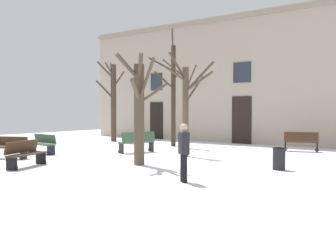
# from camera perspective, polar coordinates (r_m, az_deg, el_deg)

# --- Properties ---
(ground_plane) EXTENTS (37.14, 37.14, 0.00)m
(ground_plane) POSITION_cam_1_polar(r_m,az_deg,el_deg) (15.81, -3.82, -4.84)
(ground_plane) COLOR white
(building_facade) EXTENTS (23.21, 0.60, 7.64)m
(building_facade) POSITION_cam_1_polar(r_m,az_deg,el_deg) (23.42, 10.70, 6.99)
(building_facade) COLOR tan
(building_facade) RESTS_ON ground
(tree_foreground) EXTENTS (2.26, 1.85, 4.58)m
(tree_foreground) POSITION_cam_1_polar(r_m,az_deg,el_deg) (16.63, 2.70, 3.37)
(tree_foreground) COLOR #4C3D2D
(tree_foreground) RESTS_ON ground
(tree_left_of_center) EXTENTS (1.28, 1.47, 3.95)m
(tree_left_of_center) POSITION_cam_1_polar(r_m,az_deg,el_deg) (13.96, -4.26, 2.56)
(tree_left_of_center) COLOR #4C3D2D
(tree_left_of_center) RESTS_ON ground
(tree_center) EXTENTS (1.73, 2.57, 6.19)m
(tree_center) POSITION_cam_1_polar(r_m,az_deg,el_deg) (21.09, 0.68, 4.94)
(tree_center) COLOR #382B1E
(tree_center) RESTS_ON ground
(tree_near_facade) EXTENTS (2.05, 2.02, 5.12)m
(tree_near_facade) POSITION_cam_1_polar(r_m,az_deg,el_deg) (24.61, -8.07, 3.81)
(tree_near_facade) COLOR #423326
(tree_near_facade) RESTS_ON ground
(litter_bin) EXTENTS (0.44, 0.44, 0.74)m
(litter_bin) POSITION_cam_1_polar(r_m,az_deg,el_deg) (13.42, 15.96, -4.62)
(litter_bin) COLOR black
(litter_bin) RESTS_ON ground
(bench_near_lamp) EXTENTS (1.73, 1.15, 0.90)m
(bench_near_lamp) POSITION_cam_1_polar(r_m,az_deg,el_deg) (17.14, -22.50, -2.89)
(bench_near_lamp) COLOR #3D2819
(bench_near_lamp) RESTS_ON ground
(bench_far_corner) EXTENTS (1.00, 1.77, 0.97)m
(bench_far_corner) POSITION_cam_1_polar(r_m,az_deg,el_deg) (18.07, -4.54, -2.33)
(bench_far_corner) COLOR #2D4C33
(bench_far_corner) RESTS_ON ground
(bench_back_to_back_right) EXTENTS (1.69, 0.56, 0.88)m
(bench_back_to_back_right) POSITION_cam_1_polar(r_m,az_deg,el_deg) (18.47, -17.92, -2.49)
(bench_back_to_back_right) COLOR #2D4C33
(bench_back_to_back_right) RESTS_ON ground
(bench_by_litter_bin) EXTENTS (1.03, 1.78, 0.92)m
(bench_by_litter_bin) POSITION_cam_1_polar(r_m,az_deg,el_deg) (14.40, -20.18, -3.81)
(bench_by_litter_bin) COLOR #3D2819
(bench_by_litter_bin) RESTS_ON ground
(bench_facing_shops) EXTENTS (1.63, 0.90, 0.94)m
(bench_facing_shops) POSITION_cam_1_polar(r_m,az_deg,el_deg) (19.51, 18.93, -2.18)
(bench_facing_shops) COLOR #3D2819
(bench_facing_shops) RESTS_ON ground
(person_strolling) EXTENTS (0.43, 0.41, 1.62)m
(person_strolling) POSITION_cam_1_polar(r_m,az_deg,el_deg) (10.67, 2.33, -3.54)
(person_strolling) COLOR black
(person_strolling) RESTS_ON ground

